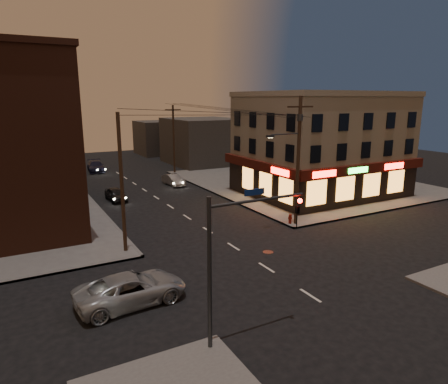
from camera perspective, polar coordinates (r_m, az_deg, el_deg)
ground at (r=24.61m, az=6.08°, el=-10.70°), size 120.00×120.00×0.00m
sidewalk_ne at (r=49.55m, az=10.81°, el=1.45°), size 24.00×28.00×0.15m
pizza_building at (r=43.24m, az=13.66°, el=6.71°), size 15.85×12.85×10.50m
bg_building_ne_a at (r=62.86m, az=-3.03°, el=7.26°), size 10.00×12.00×7.00m
bg_building_nw at (r=60.72m, az=-28.62°, el=5.96°), size 9.00×10.00×8.00m
bg_building_ne_b at (r=75.04m, az=-9.09°, el=7.69°), size 8.00×8.00×6.00m
utility_pole_main at (r=31.46m, az=10.41°, el=5.34°), size 4.20×0.44×10.00m
utility_pole_far at (r=54.41m, az=-7.19°, el=7.48°), size 0.26×0.26×9.00m
utility_pole_west at (r=26.21m, az=-14.40°, el=1.14°), size 0.24×0.24×9.00m
traffic_signal at (r=15.88m, az=1.27°, el=-8.12°), size 4.49×0.32×6.47m
suv_cross at (r=20.79m, az=-13.08°, el=-13.34°), size 5.66×2.94×1.52m
sedan_near at (r=41.15m, az=-15.18°, el=-0.33°), size 1.71×3.90×1.31m
sedan_mid at (r=47.30m, az=-7.24°, el=1.73°), size 1.70×4.00×1.28m
sedan_far at (r=58.63m, az=-17.85°, el=3.50°), size 2.57×5.30×1.49m
fire_hydrant at (r=32.53m, az=9.43°, el=-3.71°), size 0.35×0.35×0.80m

